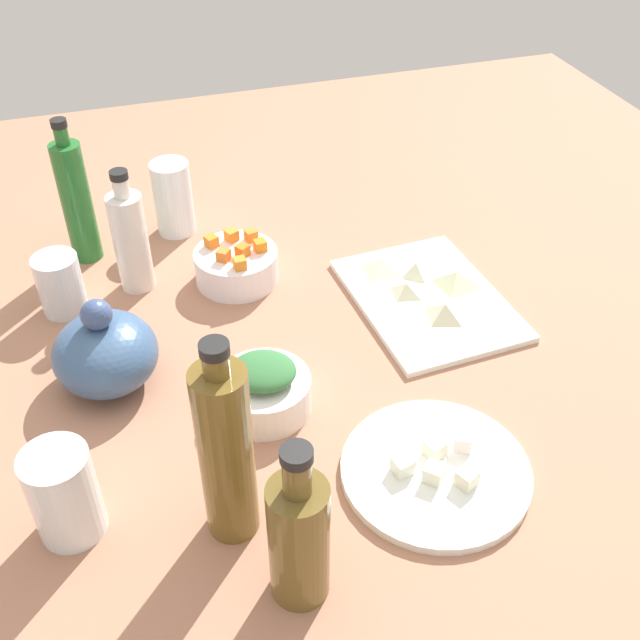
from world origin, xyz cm
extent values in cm
cube|color=#A36D53|center=(0.00, 0.00, 1.50)|extent=(190.00, 190.00, 3.00)
cube|color=white|center=(5.10, -19.33, 3.50)|extent=(30.52, 23.27, 1.00)
cylinder|color=white|center=(-26.78, -6.22, 3.60)|extent=(23.08, 23.08, 1.20)
cylinder|color=white|center=(-9.52, 10.70, 5.56)|extent=(12.39, 12.39, 5.12)
cylinder|color=white|center=(19.91, 7.79, 5.67)|extent=(13.32, 13.32, 5.34)
ellipsoid|color=#38557B|center=(1.89, 29.66, 8.01)|extent=(14.81, 14.09, 10.02)
sphere|color=#394C7A|center=(1.89, 29.66, 14.67)|extent=(4.15, 4.15, 4.15)
cylinder|color=#38557B|center=(8.18, 29.66, 9.26)|extent=(5.38, 2.00, 3.93)
cylinder|color=silver|center=(23.24, 23.26, 11.09)|extent=(5.42, 5.42, 16.18)
cylinder|color=silver|center=(23.24, 23.26, 20.69)|extent=(2.44, 2.44, 3.03)
cylinder|color=black|center=(23.24, 23.26, 22.80)|extent=(2.71, 2.71, 1.20)
cylinder|color=#23682A|center=(34.16, 30.31, 13.24)|extent=(4.91, 4.91, 20.49)
cylinder|color=#23682A|center=(34.16, 30.31, 24.93)|extent=(2.21, 2.21, 2.89)
cylinder|color=black|center=(34.16, 30.31, 26.98)|extent=(2.46, 2.46, 1.20)
cylinder|color=brown|center=(-26.33, 18.63, 14.63)|extent=(5.93, 5.93, 23.27)
cylinder|color=brown|center=(-26.33, 18.63, 27.57)|extent=(2.67, 2.67, 2.61)
cylinder|color=black|center=(-26.33, 18.63, 29.47)|extent=(2.96, 2.96, 1.20)
cylinder|color=brown|center=(-36.34, 13.69, 10.96)|extent=(6.27, 6.27, 15.93)
cylinder|color=brown|center=(-36.34, 13.69, 21.13)|extent=(2.82, 2.82, 4.40)
cylinder|color=black|center=(-36.34, 13.69, 23.93)|extent=(3.13, 3.13, 1.20)
cylinder|color=white|center=(-21.39, 36.10, 8.93)|extent=(7.54, 7.54, 11.87)
cylinder|color=white|center=(20.32, 34.75, 7.74)|extent=(6.81, 6.81, 9.49)
cylinder|color=white|center=(37.70, 14.66, 9.53)|extent=(6.68, 6.68, 13.07)
cube|color=orange|center=(18.32, 9.94, 9.24)|extent=(2.53, 2.53, 1.80)
cube|color=orange|center=(19.22, 3.85, 9.24)|extent=(1.99, 1.99, 1.80)
cube|color=orange|center=(23.54, 7.53, 9.24)|extent=(2.39, 2.39, 1.80)
cube|color=orange|center=(15.37, 8.02, 9.24)|extent=(1.88, 1.88, 1.80)
cube|color=orange|center=(18.71, 6.83, 9.24)|extent=(2.48, 2.48, 1.80)
cube|color=orange|center=(22.73, 10.97, 9.24)|extent=(2.36, 2.36, 1.80)
cube|color=orange|center=(22.57, 4.53, 9.24)|extent=(2.13, 2.13, 1.80)
ellipsoid|color=#336B39|center=(-9.52, 10.70, 9.54)|extent=(10.37, 10.83, 2.83)
cube|color=#F0E1CA|center=(-24.77, -6.87, 5.30)|extent=(2.81, 2.81, 2.20)
cube|color=white|center=(-26.11, -2.06, 5.30)|extent=(2.63, 2.63, 2.20)
cube|color=white|center=(-28.24, -5.17, 5.30)|extent=(3.11, 3.11, 2.20)
cube|color=#F1EACC|center=(-30.12, -8.55, 5.30)|extent=(2.94, 2.94, 2.20)
cube|color=white|center=(-24.73, -10.62, 5.30)|extent=(2.92, 2.92, 2.20)
pyramid|color=beige|center=(6.82, -16.21, 5.02)|extent=(5.65, 5.55, 2.03)
pyramid|color=beige|center=(6.72, -24.71, 5.27)|extent=(7.90, 7.98, 2.54)
pyramid|color=beige|center=(-0.33, -19.46, 5.27)|extent=(6.52, 6.32, 2.54)
pyramid|color=beige|center=(11.27, -19.74, 5.08)|extent=(4.82, 4.43, 2.17)
pyramid|color=beige|center=(13.79, -14.87, 5.09)|extent=(8.14, 8.12, 2.19)
camera|label=1|loc=(-80.19, 25.35, 76.23)|focal=42.98mm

